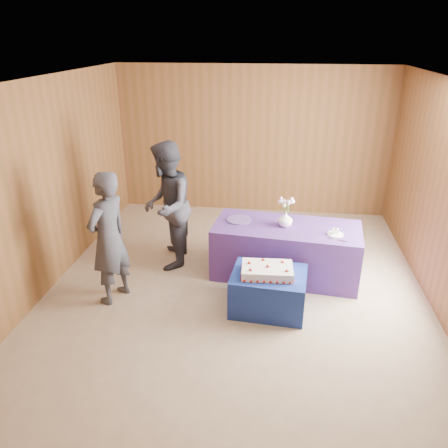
% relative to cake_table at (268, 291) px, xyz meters
% --- Properties ---
extents(ground, '(6.00, 6.00, 0.00)m').
position_rel_cake_table_xyz_m(ground, '(-0.44, 0.34, -0.25)').
color(ground, gray).
rests_on(ground, ground).
extents(room_shell, '(5.04, 6.04, 2.72)m').
position_rel_cake_table_xyz_m(room_shell, '(-0.44, 0.34, 1.55)').
color(room_shell, brown).
rests_on(room_shell, ground).
extents(cake_table, '(0.96, 0.77, 0.50)m').
position_rel_cake_table_xyz_m(cake_table, '(0.00, 0.00, 0.00)').
color(cake_table, navy).
rests_on(cake_table, ground).
extents(serving_table, '(2.08, 1.11, 0.75)m').
position_rel_cake_table_xyz_m(serving_table, '(0.21, 0.89, 0.12)').
color(serving_table, '#492E7F').
rests_on(serving_table, ground).
extents(sheet_cake, '(0.66, 0.47, 0.15)m').
position_rel_cake_table_xyz_m(sheet_cake, '(-0.03, -0.02, 0.31)').
color(sheet_cake, white).
rests_on(sheet_cake, cake_table).
extents(vase, '(0.27, 0.27, 0.21)m').
position_rel_cake_table_xyz_m(vase, '(0.18, 0.89, 0.60)').
color(vase, white).
rests_on(vase, serving_table).
extents(flower_spray, '(0.23, 0.22, 0.17)m').
position_rel_cake_table_xyz_m(flower_spray, '(0.18, 0.89, 0.85)').
color(flower_spray, '#336729').
rests_on(flower_spray, vase).
extents(platter, '(0.37, 0.37, 0.02)m').
position_rel_cake_table_xyz_m(platter, '(-0.47, 1.00, 0.51)').
color(platter, '#5F4890').
rests_on(platter, serving_table).
extents(plate, '(0.26, 0.26, 0.01)m').
position_rel_cake_table_xyz_m(plate, '(0.83, 0.70, 0.51)').
color(plate, white).
rests_on(plate, serving_table).
extents(cake_slice, '(0.08, 0.07, 0.09)m').
position_rel_cake_table_xyz_m(cake_slice, '(0.83, 0.70, 0.55)').
color(cake_slice, white).
rests_on(cake_slice, plate).
extents(knife, '(0.25, 0.12, 0.00)m').
position_rel_cake_table_xyz_m(knife, '(0.84, 0.54, 0.50)').
color(knife, '#AFAEB3').
rests_on(knife, serving_table).
extents(guest_left, '(0.61, 0.73, 1.72)m').
position_rel_cake_table_xyz_m(guest_left, '(-1.99, -0.01, 0.61)').
color(guest_left, '#363740').
rests_on(guest_left, ground).
extents(guest_right, '(0.80, 0.97, 1.85)m').
position_rel_cake_table_xyz_m(guest_right, '(-1.50, 0.99, 0.67)').
color(guest_right, '#33333D').
rests_on(guest_right, ground).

